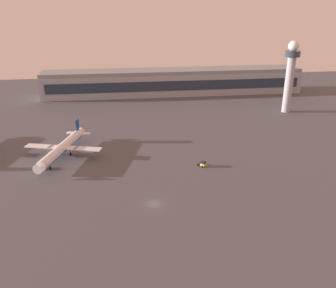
# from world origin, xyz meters

# --- Properties ---
(ground_plane) EXTENTS (416.00, 416.00, 0.00)m
(ground_plane) POSITION_xyz_m (0.00, 0.00, 0.00)
(ground_plane) COLOR #4C4C51
(terminal_building) EXTENTS (171.92, 22.40, 16.40)m
(terminal_building) POSITION_xyz_m (28.22, 140.72, 8.09)
(terminal_building) COLOR #9EA3AD
(terminal_building) RESTS_ON ground
(control_tower) EXTENTS (8.00, 8.00, 38.77)m
(control_tower) POSITION_xyz_m (83.81, 88.21, 22.39)
(control_tower) COLOR #A8A8B2
(control_tower) RESTS_ON ground
(airplane_near_gate) EXTENTS (30.67, 39.04, 10.21)m
(airplane_near_gate) POSITION_xyz_m (-31.61, 40.13, 3.86)
(airplane_near_gate) COLOR white
(airplane_near_gate) RESTS_ON ground
(pushback_tug) EXTENTS (3.40, 3.49, 2.05)m
(pushback_tug) POSITION_xyz_m (20.88, 23.55, 1.07)
(pushback_tug) COLOR yellow
(pushback_tug) RESTS_ON ground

